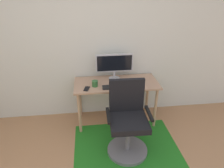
% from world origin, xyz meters
% --- Properties ---
extents(wall_back, '(6.00, 0.10, 2.60)m').
position_xyz_m(wall_back, '(0.00, 2.20, 1.30)').
color(wall_back, silver).
rests_on(wall_back, ground).
extents(area_rug, '(1.47, 1.11, 0.01)m').
position_xyz_m(area_rug, '(0.47, 1.19, 0.00)').
color(area_rug, '#1E6A1B').
rests_on(area_rug, ground).
extents(desk, '(1.31, 0.58, 0.72)m').
position_xyz_m(desk, '(0.42, 1.84, 0.64)').
color(desk, tan).
rests_on(desk, ground).
extents(monitor, '(0.59, 0.18, 0.41)m').
position_xyz_m(monitor, '(0.41, 1.99, 0.97)').
color(monitor, '#B2B2B7').
rests_on(monitor, desk).
extents(keyboard, '(0.43, 0.13, 0.02)m').
position_xyz_m(keyboard, '(0.40, 1.67, 0.73)').
color(keyboard, black).
rests_on(keyboard, desk).
extents(computer_mouse, '(0.06, 0.10, 0.03)m').
position_xyz_m(computer_mouse, '(0.70, 1.68, 0.74)').
color(computer_mouse, white).
rests_on(computer_mouse, desk).
extents(coffee_cup, '(0.09, 0.09, 0.09)m').
position_xyz_m(coffee_cup, '(0.08, 1.75, 0.77)').
color(coffee_cup, '#2D622F').
rests_on(coffee_cup, desk).
extents(cell_phone, '(0.10, 0.15, 0.01)m').
position_xyz_m(cell_phone, '(-0.05, 1.67, 0.72)').
color(cell_phone, black).
rests_on(cell_phone, desk).
extents(office_chair, '(0.58, 0.55, 1.02)m').
position_xyz_m(office_chair, '(0.47, 1.14, 0.43)').
color(office_chair, slate).
rests_on(office_chair, ground).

